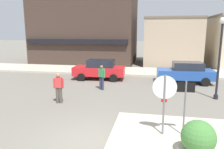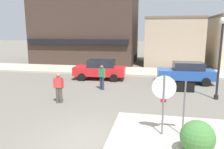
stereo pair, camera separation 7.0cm
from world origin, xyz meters
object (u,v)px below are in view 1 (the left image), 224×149
at_px(stop_sign, 164,97).
at_px(pedestrian_crossing_far, 102,77).
at_px(lamp_post, 221,46).
at_px(parked_car_second, 186,72).
at_px(pedestrian_crossing_near, 59,87).
at_px(planter, 198,142).
at_px(one_way_sign, 185,103).
at_px(parked_car_nearest, 100,69).

xyz_separation_m(stop_sign, pedestrian_crossing_far, (-3.65, 6.04, -0.65)).
relative_size(lamp_post, parked_car_second, 1.11).
xyz_separation_m(pedestrian_crossing_near, pedestrian_crossing_far, (1.59, 3.07, 0.00)).
relative_size(pedestrian_crossing_near, pedestrian_crossing_far, 1.00).
bearing_deg(parked_car_second, planter, -95.73).
relative_size(one_way_sign, parked_car_nearest, 0.51).
bearing_deg(parked_car_nearest, stop_sign, -63.52).
bearing_deg(planter, parked_car_nearest, 118.02).
height_order(parked_car_second, pedestrian_crossing_near, pedestrian_crossing_near).
height_order(planter, pedestrian_crossing_near, pedestrian_crossing_near).
height_order(one_way_sign, parked_car_second, one_way_sign).
relative_size(planter, pedestrian_crossing_far, 0.76).
distance_m(planter, parked_car_nearest, 11.69).
bearing_deg(parked_car_nearest, lamp_post, -26.75).
xyz_separation_m(one_way_sign, parked_car_nearest, (-5.25, 9.05, -0.52)).
xyz_separation_m(one_way_sign, lamp_post, (2.42, 5.18, 1.63)).
bearing_deg(parked_car_nearest, planter, -61.98).
height_order(lamp_post, parked_car_nearest, lamp_post).
relative_size(lamp_post, parked_car_nearest, 1.11).
xyz_separation_m(one_way_sign, planter, (0.24, -1.27, -0.77)).
relative_size(planter, parked_car_second, 0.30).
distance_m(planter, parked_car_second, 10.26).
bearing_deg(one_way_sign, pedestrian_crossing_near, 153.96).
relative_size(stop_sign, pedestrian_crossing_far, 1.43).
distance_m(planter, pedestrian_crossing_near, 7.47).
bearing_deg(planter, stop_sign, 128.35).
height_order(stop_sign, parked_car_second, stop_sign).
relative_size(one_way_sign, parked_car_second, 0.52).
height_order(lamp_post, pedestrian_crossing_far, lamp_post).
height_order(one_way_sign, lamp_post, lamp_post).
xyz_separation_m(stop_sign, parked_car_nearest, (-4.54, 9.12, -0.71)).
bearing_deg(stop_sign, pedestrian_crossing_far, 121.16).
bearing_deg(parked_car_second, pedestrian_crossing_far, -152.26).
relative_size(one_way_sign, lamp_post, 0.46).
xyz_separation_m(one_way_sign, parked_car_second, (1.27, 8.94, -0.52)).
xyz_separation_m(planter, pedestrian_crossing_near, (-6.19, 4.17, 0.31)).
bearing_deg(pedestrian_crossing_near, pedestrian_crossing_far, 62.63).
bearing_deg(pedestrian_crossing_near, planter, -33.97).
bearing_deg(stop_sign, pedestrian_crossing_near, 150.44).
bearing_deg(lamp_post, parked_car_second, 107.12).
bearing_deg(lamp_post, planter, -108.67).
bearing_deg(parked_car_nearest, pedestrian_crossing_near, -96.51).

